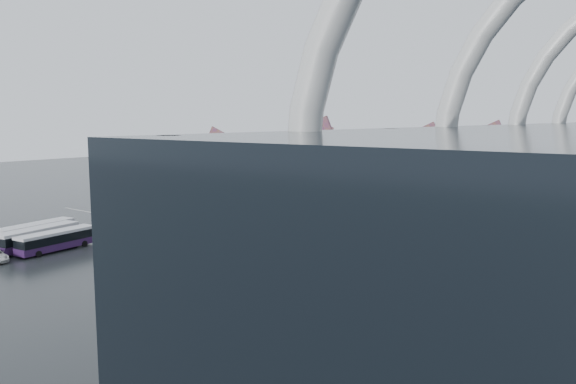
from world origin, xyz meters
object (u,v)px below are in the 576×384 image
Objects in this scene: airliner_gate_b at (509,177)px; gse_cart_belly_b at (445,226)px; bus_row_far_a at (35,233)px; van_curve_b at (192,343)px; bus_row_far_b at (38,237)px; bus_row_near_d at (176,223)px; airliner_gate_c at (559,165)px; bus_row_near_c at (162,221)px; gse_cart_belly_a at (433,236)px; jet_remote_west at (176,166)px; gse_cart_belly_c at (393,226)px; bus_row_far_c at (56,240)px; bus_row_near_a at (131,217)px; van_curve_c at (128,317)px; jet_remote_mid at (269,159)px; gse_cart_belly_e at (432,218)px; airliner_main at (422,195)px; jet_remote_far at (288,156)px; gse_cart_belly_d at (513,235)px; floodlight_mast at (304,142)px; bus_row_near_b at (139,221)px.

gse_cart_belly_b is at bearing -90.47° from airliner_gate_b.
van_curve_b is (52.96, -13.95, -1.05)m from bus_row_far_a.
bus_row_far_b is (-40.54, -109.73, -3.07)m from airliner_gate_b.
airliner_gate_c is at bearing -17.23° from bus_row_near_d.
gse_cart_belly_a is (43.36, 23.08, -1.16)m from bus_row_near_c.
jet_remote_west is 100.93m from gse_cart_belly_c.
jet_remote_west is 3.15× the size of bus_row_far_c.
airliner_gate_c is at bearing 87.64° from gse_cart_belly_c.
bus_row_near_a is at bearing 116.90° from jet_remote_west.
jet_remote_mid is at bearing 117.93° from van_curve_c.
gse_cart_belly_e is at bearing 113.88° from gse_cart_belly_a.
gse_cart_belly_a is 10.24m from gse_cart_belly_c.
bus_row_far_a is 5.81× the size of gse_cart_belly_b.
jet_remote_mid is 17.00× the size of gse_cart_belly_b.
bus_row_far_c is 58.69m from gse_cart_belly_c.
bus_row_near_a is at bearing -136.18° from airliner_main.
jet_remote_far is at bearing 115.96° from van_curve_c.
jet_remote_west is 17.33× the size of gse_cart_belly_d.
floodlight_mast is at bearing 136.92° from jet_remote_west.
airliner_gate_b is 1.34× the size of jet_remote_far.
bus_row_near_b is at bearing 4.75° from bus_row_far_c.
van_curve_c is 2.35× the size of gse_cart_belly_e.
bus_row_far_b is (-37.90, -60.31, -3.46)m from airliner_main.
bus_row_near_b is at bearing -151.09° from gse_cart_belly_a.
airliner_gate_b is at bearing 87.81° from airliner_main.
bus_row_near_c is at bearing -149.37° from gse_cart_belly_d.
jet_remote_far is 152.85m from bus_row_far_b.
airliner_gate_c is 4.31× the size of bus_row_far_c.
airliner_gate_c reaches higher than bus_row_far_b.
jet_remote_west is at bearing 169.64° from airliner_main.
gse_cart_belly_d is (15.62, -106.26, -4.38)m from airliner_gate_c.
bus_row_near_d reaches higher than bus_row_near_a.
gse_cart_belly_e is (-9.72, 74.55, -0.29)m from van_curve_b.
jet_remote_far is 135.46m from bus_row_near_b.
bus_row_far_a is at bearing 109.15° from jet_remote_west.
bus_row_far_a is 3.96m from bus_row_far_b.
floodlight_mast is at bearing -150.47° from gse_cart_belly_d.
jet_remote_west is 100.27m from bus_row_far_c.
gse_cart_belly_e is at bearing 81.52° from gse_cart_belly_c.
jet_remote_far reaches higher than bus_row_far_b.
van_curve_b is (53.57, -33.50, -0.92)m from bus_row_near_a.
airliner_gate_c is 4.27× the size of bus_row_near_d.
bus_row_far_b reaches higher than bus_row_near_a.
gse_cart_belly_b is (41.71, 53.41, -1.08)m from bus_row_far_c.
bus_row_far_c is at bearing -120.33° from gse_cart_belly_e.
bus_row_near_d is (-29.90, -38.68, -3.55)m from airliner_main.
jet_remote_mid is (-94.38, 13.02, -0.15)m from airliner_gate_b.
airliner_gate_c is 165.29m from bus_row_far_a.
gse_cart_belly_a is at bearing -66.50° from bus_row_near_a.
bus_row_far_b is 7.15× the size of gse_cart_belly_c.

